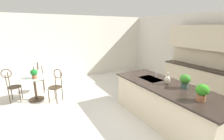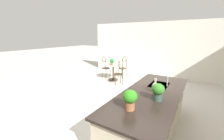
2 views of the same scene
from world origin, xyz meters
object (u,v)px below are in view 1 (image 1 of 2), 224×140
Objects in this scene: bistro_table at (35,86)px; potted_plant_on_table at (34,73)px; potted_plant_counter_near at (185,80)px; vase_on_counter at (167,80)px; potted_plant_counter_far at (202,92)px; chair_by_island at (56,84)px; chair_near_window at (12,84)px; chair_toward_desk at (38,76)px.

potted_plant_on_table is (0.14, 0.02, 0.45)m from bistro_table.
vase_on_counter is at bearing -157.72° from potted_plant_counter_near.
potted_plant_counter_near is at bearing 41.97° from bistro_table.
potted_plant_counter_near is at bearing 43.10° from potted_plant_on_table.
potted_plant_counter_far is (3.52, 2.49, 0.20)m from potted_plant_on_table.
bistro_table is 0.74m from chair_by_island.
chair_by_island is at bearing 58.92° from chair_near_window.
potted_plant_counter_near is 0.38m from vase_on_counter.
potted_plant_on_table is at bearing -144.66° from potted_plant_counter_far.
chair_toward_desk is at bearing -151.62° from potted_plant_counter_far.
chair_toward_desk is at bearing -145.24° from potted_plant_counter_near.
chair_toward_desk is 3.26× the size of potted_plant_counter_far.
chair_near_window is 1.35m from chair_by_island.
chair_by_island is 3.78m from potted_plant_counter_far.
chair_by_island is 3.14m from vase_on_counter.
potted_plant_on_table is 0.88× the size of potted_plant_counter_far.
potted_plant_on_table is at bearing -134.82° from vase_on_counter.
potted_plant_counter_near is 1.09× the size of vase_on_counter.
potted_plant_on_table is at bearing -11.05° from chair_toward_desk.
potted_plant_counter_near is at bearing 152.77° from potted_plant_counter_far.
chair_toward_desk is 3.33× the size of potted_plant_counter_near.
potted_plant_on_table reaches higher than bistro_table.
potted_plant_on_table is (0.81, -0.16, 0.33)m from chair_toward_desk.
chair_near_window is at bearing -132.51° from vase_on_counter.
chair_toward_desk is (-0.44, 0.78, 0.00)m from chair_near_window.
potted_plant_counter_near is 0.98× the size of potted_plant_counter_far.
potted_plant_counter_near is 0.62m from potted_plant_counter_far.
bistro_table is 4.23m from potted_plant_counter_near.
chair_toward_desk is at bearing -144.13° from vase_on_counter.
potted_plant_counter_near is (2.97, 2.78, 0.20)m from potted_plant_on_table.
potted_plant_on_table is at bearing -136.90° from potted_plant_counter_near.
potted_plant_counter_far is (0.55, -0.28, 0.00)m from potted_plant_counter_near.
bistro_table is at bearing -136.12° from vase_on_counter.
vase_on_counter reaches higher than chair_near_window.
chair_by_island reaches higher than bistro_table.
potted_plant_counter_far reaches higher than bistro_table.
vase_on_counter reaches higher than chair_by_island.
potted_plant_on_table is 3.71m from vase_on_counter.
vase_on_counter is (-0.35, -0.14, -0.07)m from potted_plant_counter_near.
potted_plant_counter_far is at bearing 35.34° from potted_plant_on_table.
chair_near_window is 0.89m from chair_toward_desk.
bistro_table is 0.47m from potted_plant_on_table.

